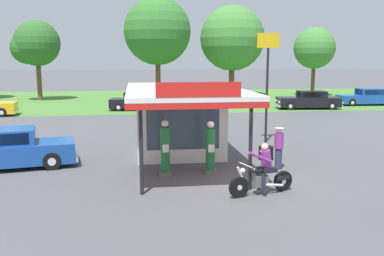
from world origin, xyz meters
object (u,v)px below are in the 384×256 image
at_px(gas_pump_offside, 210,149).
at_px(featured_classic_sedan, 1,151).
at_px(parked_car_back_row_far_right, 140,102).
at_px(bystander_strolling_foreground, 279,147).
at_px(gas_pump_nearside, 165,150).
at_px(roadside_pole_sign, 268,70).
at_px(bystander_standing_back_lot, 195,104).
at_px(spare_tire_stack, 266,153).
at_px(motorcycle_with_rider, 263,173).
at_px(parked_car_back_row_left, 367,97).
at_px(parked_car_back_row_right, 309,101).

xyz_separation_m(gas_pump_offside, featured_classic_sedan, (-7.74, 1.67, -0.18)).
relative_size(parked_car_back_row_far_right, bystander_strolling_foreground, 3.26).
height_order(gas_pump_nearside, roadside_pole_sign, roadside_pole_sign).
relative_size(bystander_strolling_foreground, roadside_pole_sign, 0.30).
bearing_deg(bystander_standing_back_lot, gas_pump_nearside, -102.11).
height_order(gas_pump_nearside, parked_car_back_row_far_right, gas_pump_nearside).
bearing_deg(parked_car_back_row_far_right, spare_tire_stack, -74.36).
bearing_deg(motorcycle_with_rider, parked_car_back_row_left, 53.79).
height_order(bystander_strolling_foreground, roadside_pole_sign, roadside_pole_sign).
relative_size(gas_pump_offside, roadside_pole_sign, 0.36).
height_order(parked_car_back_row_far_right, bystander_strolling_foreground, bystander_strolling_foreground).
bearing_deg(parked_car_back_row_right, featured_classic_sedan, -139.23).
distance_m(gas_pump_offside, bystander_standing_back_lot, 15.44).
bearing_deg(motorcycle_with_rider, roadside_pole_sign, 71.71).
bearing_deg(parked_car_back_row_far_right, bystander_strolling_foreground, -75.60).
bearing_deg(gas_pump_offside, parked_car_back_row_left, 48.58).
bearing_deg(parked_car_back_row_right, spare_tire_stack, -118.35).
bearing_deg(bystander_standing_back_lot, roadside_pole_sign, -78.52).
distance_m(gas_pump_offside, featured_classic_sedan, 7.92).
distance_m(gas_pump_offside, motorcycle_with_rider, 2.85).
distance_m(motorcycle_with_rider, featured_classic_sedan, 9.87).
height_order(gas_pump_offside, roadside_pole_sign, roadside_pole_sign).
height_order(gas_pump_offside, spare_tire_stack, gas_pump_offside).
relative_size(gas_pump_nearside, motorcycle_with_rider, 0.91).
bearing_deg(gas_pump_nearside, motorcycle_with_rider, -42.87).
bearing_deg(bystander_strolling_foreground, parked_car_back_row_far_right, 104.40).
bearing_deg(bystander_strolling_foreground, roadside_pole_sign, 77.66).
xyz_separation_m(featured_classic_sedan, parked_car_back_row_far_right, (5.43, 17.78, -0.01)).
relative_size(gas_pump_offside, bystander_strolling_foreground, 1.20).
bearing_deg(bystander_strolling_foreground, parked_car_back_row_left, 52.77).
relative_size(parked_car_back_row_left, roadside_pole_sign, 0.99).
relative_size(motorcycle_with_rider, parked_car_back_row_left, 0.41).
relative_size(parked_car_back_row_left, parked_car_back_row_right, 0.97).
bearing_deg(bystander_strolling_foreground, parked_car_back_row_right, 63.69).
relative_size(parked_car_back_row_right, bystander_standing_back_lot, 3.36).
xyz_separation_m(motorcycle_with_rider, roadside_pole_sign, (2.56, 7.76, 2.94)).
distance_m(gas_pump_nearside, gas_pump_offside, 1.64).
distance_m(gas_pump_nearside, motorcycle_with_rider, 3.83).
bearing_deg(roadside_pole_sign, gas_pump_nearside, -136.10).
distance_m(featured_classic_sedan, spare_tire_stack, 10.40).
bearing_deg(spare_tire_stack, parked_car_back_row_left, 50.57).
relative_size(bystander_standing_back_lot, roadside_pole_sign, 0.30).
bearing_deg(parked_car_back_row_left, gas_pump_nearside, -133.90).
height_order(motorcycle_with_rider, bystander_strolling_foreground, bystander_strolling_foreground).
bearing_deg(motorcycle_with_rider, gas_pump_offside, 114.09).
bearing_deg(roadside_pole_sign, parked_car_back_row_far_right, 112.90).
relative_size(motorcycle_with_rider, bystander_standing_back_lot, 1.36).
relative_size(gas_pump_nearside, gas_pump_offside, 1.04).
distance_m(gas_pump_nearside, parked_car_back_row_right, 22.67).
xyz_separation_m(bystander_standing_back_lot, roadside_pole_sign, (2.07, -10.19, 2.74)).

